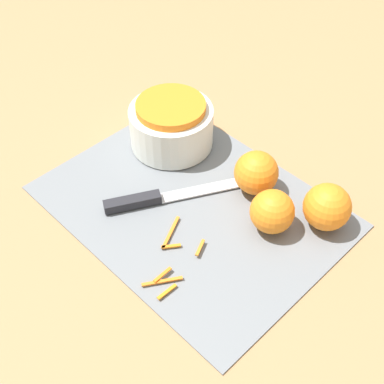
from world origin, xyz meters
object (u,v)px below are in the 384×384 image
object	(u,v)px
bowl_speckled	(171,124)
orange_back	(256,173)
knife	(151,199)
orange_left	(327,207)
orange_right	(272,212)

from	to	relation	value
bowl_speckled	orange_back	size ratio (longest dim) A/B	2.03
knife	orange_back	size ratio (longest dim) A/B	3.06
orange_back	bowl_speckled	bearing A→B (deg)	-174.33
orange_left	knife	bearing A→B (deg)	-144.20
knife	bowl_speckled	bearing A→B (deg)	62.29
orange_left	orange_back	size ratio (longest dim) A/B	1.02
orange_left	orange_back	distance (m)	0.13
knife	orange_left	distance (m)	0.29
bowl_speckled	orange_right	world-z (taller)	bowl_speckled
bowl_speckled	knife	world-z (taller)	bowl_speckled
bowl_speckled	orange_left	size ratio (longest dim) A/B	2.00
knife	orange_right	xyz separation A→B (m)	(0.18, 0.10, 0.03)
orange_left	orange_right	size ratio (longest dim) A/B	1.07
orange_right	orange_back	size ratio (longest dim) A/B	0.95
orange_left	orange_right	xyz separation A→B (m)	(-0.06, -0.07, -0.00)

